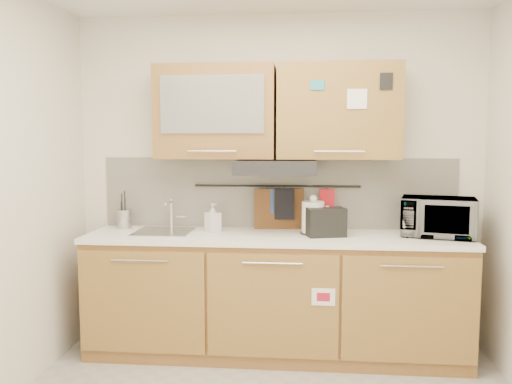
# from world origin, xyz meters

# --- Properties ---
(wall_back) EXTENTS (3.20, 0.00, 3.20)m
(wall_back) POSITION_xyz_m (0.00, 1.50, 1.30)
(wall_back) COLOR silver
(wall_back) RESTS_ON ground
(base_cabinet) EXTENTS (2.80, 0.64, 0.88)m
(base_cabinet) POSITION_xyz_m (0.00, 1.19, 0.41)
(base_cabinet) COLOR olive
(base_cabinet) RESTS_ON floor
(countertop) EXTENTS (2.82, 0.62, 0.04)m
(countertop) POSITION_xyz_m (0.00, 1.19, 0.90)
(countertop) COLOR white
(countertop) RESTS_ON base_cabinet
(backsplash) EXTENTS (2.80, 0.02, 0.56)m
(backsplash) POSITION_xyz_m (0.00, 1.49, 1.20)
(backsplash) COLOR silver
(backsplash) RESTS_ON countertop
(upper_cabinets) EXTENTS (1.82, 0.37, 0.70)m
(upper_cabinets) POSITION_xyz_m (-0.00, 1.32, 1.83)
(upper_cabinets) COLOR olive
(upper_cabinets) RESTS_ON wall_back
(range_hood) EXTENTS (0.60, 0.46, 0.10)m
(range_hood) POSITION_xyz_m (0.00, 1.25, 1.42)
(range_hood) COLOR black
(range_hood) RESTS_ON upper_cabinets
(sink) EXTENTS (0.42, 0.40, 0.26)m
(sink) POSITION_xyz_m (-0.85, 1.21, 0.92)
(sink) COLOR silver
(sink) RESTS_ON countertop
(utensil_rail) EXTENTS (1.30, 0.02, 0.02)m
(utensil_rail) POSITION_xyz_m (0.00, 1.45, 1.26)
(utensil_rail) COLOR black
(utensil_rail) RESTS_ON backsplash
(utensil_crock) EXTENTS (0.14, 0.14, 0.30)m
(utensil_crock) POSITION_xyz_m (-1.21, 1.35, 1.00)
(utensil_crock) COLOR #A9A8AD
(utensil_crock) RESTS_ON countertop
(kettle) EXTENTS (0.21, 0.19, 0.29)m
(kettle) POSITION_xyz_m (0.28, 1.24, 1.04)
(kettle) COLOR white
(kettle) RESTS_ON countertop
(toaster) EXTENTS (0.31, 0.23, 0.21)m
(toaster) POSITION_xyz_m (0.37, 1.16, 1.03)
(toaster) COLOR black
(toaster) RESTS_ON countertop
(microwave) EXTENTS (0.58, 0.46, 0.28)m
(microwave) POSITION_xyz_m (1.19, 1.23, 1.06)
(microwave) COLOR #999999
(microwave) RESTS_ON countertop
(soap_bottle) EXTENTS (0.14, 0.14, 0.22)m
(soap_bottle) POSITION_xyz_m (-0.48, 1.27, 1.03)
(soap_bottle) COLOR #999999
(soap_bottle) RESTS_ON countertop
(cutting_board) EXTENTS (0.39, 0.08, 0.48)m
(cutting_board) POSITION_xyz_m (0.02, 1.44, 1.00)
(cutting_board) COLOR brown
(cutting_board) RESTS_ON utensil_rail
(oven_mitt) EXTENTS (0.12, 0.06, 0.19)m
(oven_mitt) POSITION_xyz_m (-0.08, 1.44, 1.14)
(oven_mitt) COLOR navy
(oven_mitt) RESTS_ON utensil_rail
(dark_pouch) EXTENTS (0.16, 0.05, 0.24)m
(dark_pouch) POSITION_xyz_m (0.06, 1.44, 1.12)
(dark_pouch) COLOR black
(dark_pouch) RESTS_ON utensil_rail
(pot_holder) EXTENTS (0.12, 0.03, 0.14)m
(pot_holder) POSITION_xyz_m (0.39, 1.44, 1.17)
(pot_holder) COLOR red
(pot_holder) RESTS_ON utensil_rail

